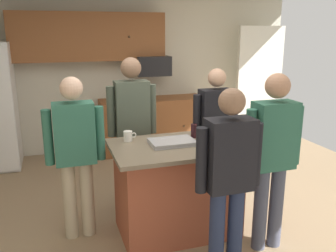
% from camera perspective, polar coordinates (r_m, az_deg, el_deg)
% --- Properties ---
extents(floor, '(7.04, 7.04, 0.00)m').
position_cam_1_polar(floor, '(4.08, -0.90, -14.93)').
color(floor, '#937A5B').
rests_on(floor, ground).
extents(back_wall, '(6.40, 0.10, 2.60)m').
position_cam_1_polar(back_wall, '(6.32, -8.50, 8.07)').
color(back_wall, beige).
rests_on(back_wall, ground).
extents(french_door_window_panel, '(0.90, 0.06, 2.00)m').
position_cam_1_polar(french_door_window_panel, '(6.90, 14.13, 6.67)').
color(french_door_window_panel, white).
rests_on(french_door_window_panel, ground).
extents(cabinet_run_upper, '(2.40, 0.38, 0.75)m').
position_cam_1_polar(cabinet_run_upper, '(6.02, -12.25, 13.54)').
color(cabinet_run_upper, brown).
extents(cabinet_run_lower, '(1.80, 0.63, 0.90)m').
position_cam_1_polar(cabinet_run_lower, '(6.29, -2.32, 0.31)').
color(cabinet_run_lower, brown).
rests_on(cabinet_run_lower, ground).
extents(microwave_over_range, '(0.56, 0.40, 0.32)m').
position_cam_1_polar(microwave_over_range, '(6.14, -2.47, 9.43)').
color(microwave_over_range, black).
extents(kitchen_island, '(1.30, 0.86, 0.93)m').
position_cam_1_polar(kitchen_island, '(3.74, 1.44, -9.71)').
color(kitchen_island, '#9E4C33').
rests_on(kitchen_island, ground).
extents(person_host_foreground, '(0.57, 0.22, 1.60)m').
position_cam_1_polar(person_host_foreground, '(4.34, 7.43, -0.07)').
color(person_host_foreground, '#4C5166').
rests_on(person_host_foreground, ground).
extents(person_elder_center, '(0.57, 0.22, 1.67)m').
position_cam_1_polar(person_elder_center, '(3.42, 16.11, -3.88)').
color(person_elder_center, '#4C5166').
rests_on(person_elder_center, ground).
extents(person_guest_right, '(0.57, 0.22, 1.60)m').
position_cam_1_polar(person_guest_right, '(2.97, 9.50, -7.23)').
color(person_guest_right, '#232D4C').
rests_on(person_guest_right, ground).
extents(person_guest_left, '(0.57, 0.22, 1.62)m').
position_cam_1_polar(person_guest_left, '(3.59, -14.34, -3.43)').
color(person_guest_left, tan).
rests_on(person_guest_left, ground).
extents(person_guest_by_door, '(0.57, 0.23, 1.74)m').
position_cam_1_polar(person_guest_by_door, '(4.17, -5.64, 0.65)').
color(person_guest_by_door, '#4C5166').
rests_on(person_guest_by_door, ground).
extents(glass_stout_tall, '(0.06, 0.06, 0.15)m').
position_cam_1_polar(glass_stout_tall, '(3.80, 4.11, -0.76)').
color(glass_stout_tall, black).
rests_on(glass_stout_tall, kitchen_island).
extents(tumbler_amber, '(0.06, 0.06, 0.15)m').
position_cam_1_polar(tumbler_amber, '(3.54, 6.61, -2.02)').
color(tumbler_amber, black).
rests_on(tumbler_amber, kitchen_island).
extents(glass_short_whisky, '(0.07, 0.07, 0.12)m').
position_cam_1_polar(glass_short_whisky, '(3.87, 7.00, -0.73)').
color(glass_short_whisky, black).
rests_on(glass_short_whisky, kitchen_island).
extents(mug_blue_stoneware, '(0.13, 0.09, 0.10)m').
position_cam_1_polar(mug_blue_stoneware, '(3.70, -6.26, -1.58)').
color(mug_blue_stoneware, white).
rests_on(mug_blue_stoneware, kitchen_island).
extents(mug_ceramic_white, '(0.13, 0.08, 0.10)m').
position_cam_1_polar(mug_ceramic_white, '(3.57, 8.45, -2.30)').
color(mug_ceramic_white, white).
rests_on(mug_ceramic_white, kitchen_island).
extents(serving_tray, '(0.44, 0.30, 0.04)m').
position_cam_1_polar(serving_tray, '(3.59, 0.68, -2.54)').
color(serving_tray, '#B7B7BC').
rests_on(serving_tray, kitchen_island).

